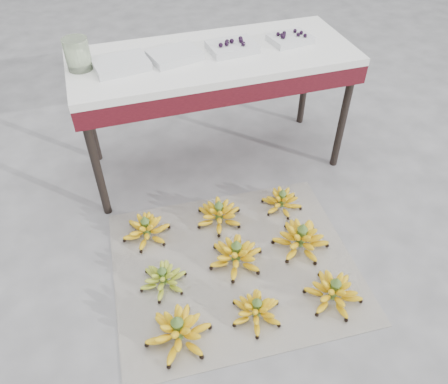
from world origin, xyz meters
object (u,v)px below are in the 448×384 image
object	(u,v)px
tray_far_left	(121,64)
bunch_back_left	(146,229)
bunch_back_right	(282,201)
tray_right	(232,47)
vendor_table	(214,68)
bunch_back_center	(219,214)
tray_far_right	(290,38)
bunch_front_left	(178,331)
glass_jar	(78,54)
tray_left	(175,55)
newspaper_mat	(234,265)
bunch_mid_center	(236,255)
bunch_front_right	(334,292)
bunch_mid_right	(301,239)
bunch_mid_left	(163,278)
bunch_front_center	(256,310)

from	to	relation	value
tray_far_left	bunch_back_left	bearing A→B (deg)	-95.21
bunch_back_right	tray_right	size ratio (longest dim) A/B	1.06
vendor_table	bunch_back_center	bearing A→B (deg)	-104.44
tray_far_right	bunch_front_left	bearing A→B (deg)	-129.61
tray_far_right	glass_jar	size ratio (longest dim) A/B	1.57
bunch_back_left	tray_left	bearing A→B (deg)	60.01
newspaper_mat	glass_jar	world-z (taller)	glass_jar
bunch_mid_center	vendor_table	world-z (taller)	vendor_table
bunch_front_left	tray_far_right	size ratio (longest dim) A/B	1.33
bunch_front_left	bunch_front_right	bearing A→B (deg)	7.17
bunch_back_left	tray_left	xyz separation A→B (m)	(0.34, 0.53, 0.73)
tray_far_right	bunch_mid_right	bearing A→B (deg)	-105.42
bunch_front_left	bunch_back_center	world-z (taller)	bunch_front_left
bunch_front_right	tray_far_right	world-z (taller)	tray_far_right
tray_far_right	bunch_front_right	bearing A→B (deg)	-100.65
bunch_mid_left	newspaper_mat	bearing A→B (deg)	8.85
bunch_mid_right	tray_left	bearing A→B (deg)	93.51
tray_far_right	tray_far_left	bearing A→B (deg)	-178.35
newspaper_mat	bunch_back_left	world-z (taller)	bunch_back_left
bunch_front_left	bunch_mid_left	bearing A→B (deg)	99.56
newspaper_mat	bunch_back_center	world-z (taller)	bunch_back_center
tray_far_right	bunch_front_center	bearing A→B (deg)	-117.31
bunch_back_left	bunch_back_right	distance (m)	0.81
bunch_front_left	bunch_front_center	size ratio (longest dim) A/B	1.28
bunch_mid_right	bunch_back_center	world-z (taller)	bunch_mid_right
bunch_mid_left	bunch_mid_right	world-z (taller)	bunch_mid_right
bunch_front_center	bunch_back_center	world-z (taller)	bunch_back_center
newspaper_mat	bunch_front_left	size ratio (longest dim) A/B	3.66
bunch_mid_center	bunch_mid_right	xyz separation A→B (m)	(0.37, -0.00, 0.00)
tray_left	tray_far_right	distance (m)	0.69
bunch_back_center	tray_far_left	size ratio (longest dim) A/B	0.94
vendor_table	tray_far_right	xyz separation A→B (m)	(0.47, 0.01, 0.11)
bunch_front_right	bunch_back_center	world-z (taller)	bunch_front_right
bunch_front_left	glass_jar	world-z (taller)	glass_jar
vendor_table	tray_right	xyz separation A→B (m)	(0.11, 0.00, 0.11)
bunch_mid_center	newspaper_mat	bearing A→B (deg)	-118.20
newspaper_mat	bunch_front_left	world-z (taller)	bunch_front_left
bunch_back_left	bunch_front_center	bearing A→B (deg)	-55.99
newspaper_mat	bunch_back_right	world-z (taller)	bunch_back_right
bunch_mid_left	bunch_front_right	bearing A→B (deg)	-15.81
glass_jar	bunch_mid_left	bearing A→B (deg)	-78.87
bunch_front_left	bunch_front_center	bearing A→B (deg)	8.99
bunch_mid_right	tray_far_left	world-z (taller)	tray_far_left
tray_left	tray_far_right	world-z (taller)	tray_far_right
bunch_back_right	tray_far_right	world-z (taller)	tray_far_right
glass_jar	bunch_back_left	bearing A→B (deg)	-74.55
bunch_front_right	tray_left	xyz separation A→B (m)	(-0.45, 1.21, 0.73)
tray_right	bunch_front_left	bearing A→B (deg)	-118.21
bunch_front_left	tray_far_right	bearing A→B (deg)	59.06
newspaper_mat	bunch_front_center	bearing A→B (deg)	-89.66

